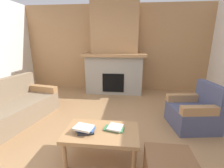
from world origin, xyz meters
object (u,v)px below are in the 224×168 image
Objects in this scene: couch at (11,109)px; coffee_table at (102,134)px; armchair at (194,112)px; fireplace at (114,55)px.

couch reaches higher than coffee_table.
coffee_table is at bearing -147.16° from armchair.
fireplace is 2.70× the size of coffee_table.
fireplace is at bearing 92.11° from coffee_table.
couch is 2.16m from coffee_table.
fireplace is at bearing 130.18° from armchair.
couch is at bearing -129.86° from fireplace.
armchair is at bearing -49.82° from fireplace.
couch is at bearing 157.51° from coffee_table.
fireplace is 3.06m from couch.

